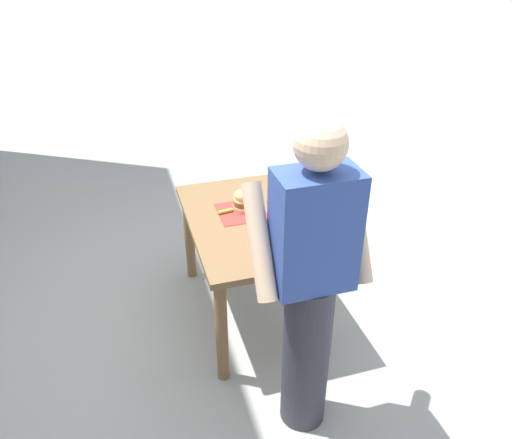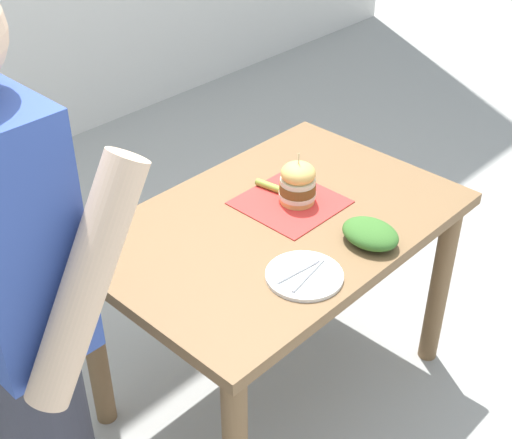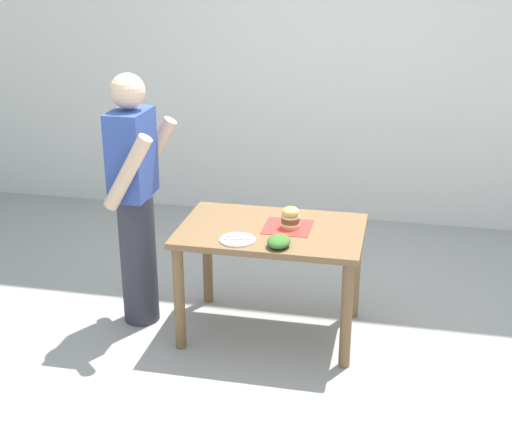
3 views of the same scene
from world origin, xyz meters
name	(u,v)px [view 1 (image 1 of 3)]	position (x,y,z in m)	size (l,w,h in m)	color
ground_plane	(252,310)	(0.00, 0.00, 0.00)	(80.00, 80.00, 0.00)	#9E9E99
patio_table	(252,235)	(0.00, 0.00, 0.62)	(0.77, 1.16, 0.74)	brown
serving_paper	(242,212)	(0.04, -0.10, 0.74)	(0.30, 0.30, 0.00)	red
sandwich	(243,200)	(0.02, -0.12, 0.81)	(0.12, 0.12, 0.18)	#E5B25B
pickle_spear	(225,211)	(0.14, -0.11, 0.76)	(0.02, 0.02, 0.10)	#8EA83D
side_plate_with_forks	(298,225)	(-0.25, 0.16, 0.75)	(0.22, 0.22, 0.02)	white
side_salad	(289,201)	(-0.28, -0.10, 0.77)	(0.18, 0.14, 0.07)	#386B28
diner_across_table	(310,285)	(-0.03, 0.90, 0.88)	(0.55, 0.35, 1.69)	#33333D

